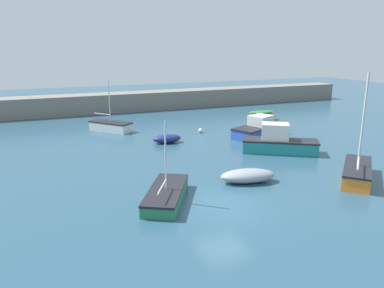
{
  "coord_description": "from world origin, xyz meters",
  "views": [
    {
      "loc": [
        -8.15,
        -15.64,
        7.89
      ],
      "look_at": [
        1.99,
        9.07,
        0.79
      ],
      "focal_mm": 35.0,
      "sensor_mm": 36.0,
      "label": 1
    }
  ],
  "objects_px": {
    "sailboat_twin_hulled": "(166,194)",
    "cabin_cruiser_white": "(258,129)",
    "sailboat_short_mast": "(111,126)",
    "mooring_buoy_white": "(201,131)",
    "fishing_dinghy_green": "(167,139)",
    "rowboat_with_red_cover": "(262,115)",
    "rowboat_blue_near": "(248,176)",
    "sailboat_tall_mast": "(357,172)",
    "motorboat_with_cabin": "(279,142)"
  },
  "relations": [
    {
      "from": "sailboat_twin_hulled",
      "to": "cabin_cruiser_white",
      "type": "distance_m",
      "value": 15.99
    },
    {
      "from": "sailboat_short_mast",
      "to": "cabin_cruiser_white",
      "type": "relative_size",
      "value": 0.84
    },
    {
      "from": "sailboat_short_mast",
      "to": "mooring_buoy_white",
      "type": "relative_size",
      "value": 11.68
    },
    {
      "from": "cabin_cruiser_white",
      "to": "mooring_buoy_white",
      "type": "relative_size",
      "value": 13.86
    },
    {
      "from": "sailboat_twin_hulled",
      "to": "sailboat_short_mast",
      "type": "relative_size",
      "value": 1.03
    },
    {
      "from": "fishing_dinghy_green",
      "to": "cabin_cruiser_white",
      "type": "distance_m",
      "value": 8.31
    },
    {
      "from": "sailboat_twin_hulled",
      "to": "fishing_dinghy_green",
      "type": "distance_m",
      "value": 11.99
    },
    {
      "from": "fishing_dinghy_green",
      "to": "mooring_buoy_white",
      "type": "relative_size",
      "value": 6.09
    },
    {
      "from": "cabin_cruiser_white",
      "to": "sailboat_twin_hulled",
      "type": "bearing_deg",
      "value": 16.32
    },
    {
      "from": "rowboat_with_red_cover",
      "to": "mooring_buoy_white",
      "type": "distance_m",
      "value": 9.07
    },
    {
      "from": "mooring_buoy_white",
      "to": "fishing_dinghy_green",
      "type": "bearing_deg",
      "value": -150.15
    },
    {
      "from": "cabin_cruiser_white",
      "to": "rowboat_blue_near",
      "type": "distance_m",
      "value": 11.82
    },
    {
      "from": "rowboat_with_red_cover",
      "to": "sailboat_tall_mast",
      "type": "distance_m",
      "value": 18.74
    },
    {
      "from": "sailboat_short_mast",
      "to": "rowboat_with_red_cover",
      "type": "relative_size",
      "value": 1.41
    },
    {
      "from": "cabin_cruiser_white",
      "to": "sailboat_tall_mast",
      "type": "relative_size",
      "value": 0.87
    },
    {
      "from": "sailboat_twin_hulled",
      "to": "sailboat_tall_mast",
      "type": "distance_m",
      "value": 11.71
    },
    {
      "from": "sailboat_twin_hulled",
      "to": "rowboat_blue_near",
      "type": "bearing_deg",
      "value": -52.45
    },
    {
      "from": "motorboat_with_cabin",
      "to": "rowboat_with_red_cover",
      "type": "height_order",
      "value": "motorboat_with_cabin"
    },
    {
      "from": "motorboat_with_cabin",
      "to": "sailboat_short_mast",
      "type": "distance_m",
      "value": 16.0
    },
    {
      "from": "rowboat_with_red_cover",
      "to": "rowboat_blue_near",
      "type": "relative_size",
      "value": 0.96
    },
    {
      "from": "cabin_cruiser_white",
      "to": "mooring_buoy_white",
      "type": "bearing_deg",
      "value": -62.22
    },
    {
      "from": "sailboat_short_mast",
      "to": "sailboat_tall_mast",
      "type": "height_order",
      "value": "sailboat_tall_mast"
    },
    {
      "from": "sailboat_tall_mast",
      "to": "fishing_dinghy_green",
      "type": "bearing_deg",
      "value": 78.31
    },
    {
      "from": "sailboat_tall_mast",
      "to": "motorboat_with_cabin",
      "type": "bearing_deg",
      "value": 54.6
    },
    {
      "from": "rowboat_with_red_cover",
      "to": "sailboat_twin_hulled",
      "type": "bearing_deg",
      "value": -131.21
    },
    {
      "from": "sailboat_twin_hulled",
      "to": "rowboat_with_red_cover",
      "type": "relative_size",
      "value": 1.45
    },
    {
      "from": "cabin_cruiser_white",
      "to": "fishing_dinghy_green",
      "type": "bearing_deg",
      "value": -30.72
    },
    {
      "from": "motorboat_with_cabin",
      "to": "mooring_buoy_white",
      "type": "bearing_deg",
      "value": 141.19
    },
    {
      "from": "sailboat_twin_hulled",
      "to": "motorboat_with_cabin",
      "type": "relative_size",
      "value": 0.86
    },
    {
      "from": "fishing_dinghy_green",
      "to": "sailboat_tall_mast",
      "type": "height_order",
      "value": "sailboat_tall_mast"
    },
    {
      "from": "fishing_dinghy_green",
      "to": "mooring_buoy_white",
      "type": "xyz_separation_m",
      "value": [
        4.07,
        2.34,
        -0.16
      ]
    },
    {
      "from": "sailboat_twin_hulled",
      "to": "fishing_dinghy_green",
      "type": "xyz_separation_m",
      "value": [
        3.86,
        11.35,
        0.0
      ]
    },
    {
      "from": "sailboat_twin_hulled",
      "to": "motorboat_with_cabin",
      "type": "height_order",
      "value": "sailboat_twin_hulled"
    },
    {
      "from": "sailboat_short_mast",
      "to": "cabin_cruiser_white",
      "type": "distance_m",
      "value": 13.76
    },
    {
      "from": "sailboat_twin_hulled",
      "to": "rowboat_with_red_cover",
      "type": "xyz_separation_m",
      "value": [
        16.47,
        16.73,
        0.15
      ]
    },
    {
      "from": "sailboat_twin_hulled",
      "to": "rowboat_with_red_cover",
      "type": "bearing_deg",
      "value": -15.14
    },
    {
      "from": "motorboat_with_cabin",
      "to": "sailboat_tall_mast",
      "type": "xyz_separation_m",
      "value": [
        0.91,
        -6.78,
        -0.28
      ]
    },
    {
      "from": "sailboat_tall_mast",
      "to": "rowboat_with_red_cover",
      "type": "bearing_deg",
      "value": 31.96
    },
    {
      "from": "fishing_dinghy_green",
      "to": "cabin_cruiser_white",
      "type": "bearing_deg",
      "value": -1.78
    },
    {
      "from": "motorboat_with_cabin",
      "to": "rowboat_with_red_cover",
      "type": "relative_size",
      "value": 1.68
    },
    {
      "from": "rowboat_with_red_cover",
      "to": "cabin_cruiser_white",
      "type": "height_order",
      "value": "cabin_cruiser_white"
    },
    {
      "from": "sailboat_tall_mast",
      "to": "sailboat_short_mast",
      "type": "bearing_deg",
      "value": 77.6
    },
    {
      "from": "motorboat_with_cabin",
      "to": "mooring_buoy_white",
      "type": "xyz_separation_m",
      "value": [
        -2.78,
        8.29,
        -0.59
      ]
    },
    {
      "from": "rowboat_blue_near",
      "to": "fishing_dinghy_green",
      "type": "bearing_deg",
      "value": -69.29
    },
    {
      "from": "motorboat_with_cabin",
      "to": "mooring_buoy_white",
      "type": "relative_size",
      "value": 13.98
    },
    {
      "from": "fishing_dinghy_green",
      "to": "sailboat_short_mast",
      "type": "height_order",
      "value": "sailboat_short_mast"
    },
    {
      "from": "sailboat_short_mast",
      "to": "fishing_dinghy_green",
      "type": "bearing_deg",
      "value": -10.7
    },
    {
      "from": "motorboat_with_cabin",
      "to": "sailboat_short_mast",
      "type": "xyz_separation_m",
      "value": [
        -10.34,
        12.2,
        -0.33
      ]
    },
    {
      "from": "motorboat_with_cabin",
      "to": "cabin_cruiser_white",
      "type": "bearing_deg",
      "value": 107.09
    },
    {
      "from": "sailboat_twin_hulled",
      "to": "sailboat_short_mast",
      "type": "xyz_separation_m",
      "value": [
        0.37,
        17.6,
        0.1
      ]
    }
  ]
}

